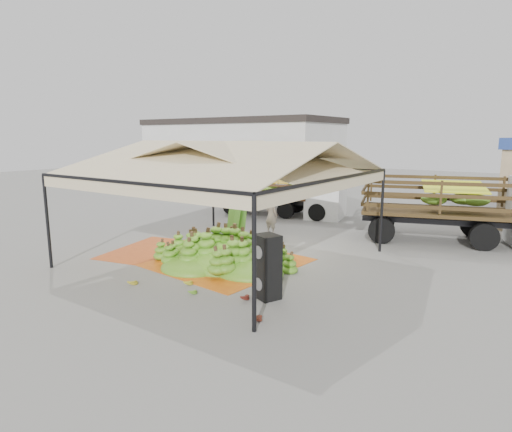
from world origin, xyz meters
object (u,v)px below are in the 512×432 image
Objects in this scene: truck_left at (287,189)px; banana_heap at (220,247)px; vendor at (271,215)px; speaker_stack at (267,267)px; truck_right at (472,202)px.

banana_heap is at bearing -85.21° from truck_left.
vendor is 0.25× the size of truck_left.
vendor is at bearing -79.81° from truck_left.
banana_heap is 9.42m from truck_left.
truck_right is at bearing 93.94° from speaker_stack.
vendor reaches higher than speaker_stack.
truck_left is (-2.80, 8.96, 0.82)m from banana_heap.
banana_heap is 0.77× the size of truck_left.
speaker_stack reaches higher than banana_heap.
vendor is (-0.96, 4.58, 0.29)m from banana_heap.
truck_left reaches higher than vendor.
truck_left is at bearing 141.54° from speaker_stack.
truck_left is (-1.84, 4.38, 0.53)m from vendor.
speaker_stack is at bearing 129.22° from vendor.
truck_right is at bearing 51.46° from banana_heap.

